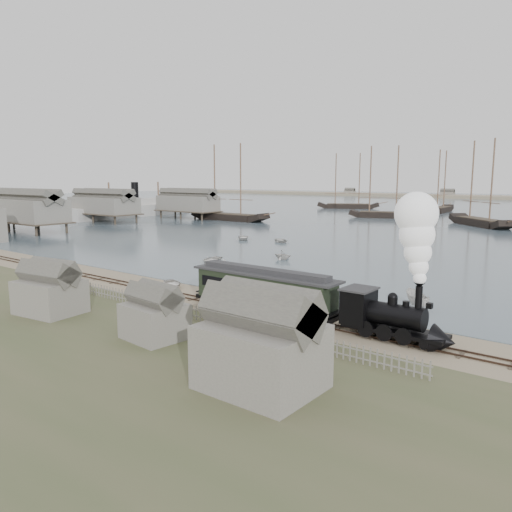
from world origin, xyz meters
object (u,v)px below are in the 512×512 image
Objects in this scene: passenger_coach at (264,289)px; beached_dinghy at (172,283)px; locomotive at (408,277)px; steamship at (135,199)px.

passenger_coach is 13.94m from beached_dinghy.
locomotive is 12.46m from passenger_coach.
passenger_coach is 110.97m from steamship.
locomotive is at bearing -124.09° from steamship.
beached_dinghy is at bearing 170.87° from passenger_coach.
steamship is at bearing 147.00° from passenger_coach.
locomotive reaches higher than passenger_coach.
passenger_coach reaches higher than beached_dinghy.
beached_dinghy is (-13.65, 2.20, -1.75)m from passenger_coach.
beached_dinghy is 98.55m from steamship.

